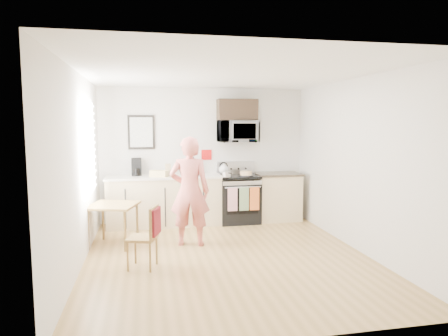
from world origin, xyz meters
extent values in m
plane|color=olive|center=(0.00, 0.00, 0.00)|extent=(4.60, 4.60, 0.00)
cube|color=silver|center=(0.00, 2.30, 1.30)|extent=(4.00, 0.04, 2.60)
cube|color=silver|center=(0.00, -2.30, 1.30)|extent=(4.00, 0.04, 2.60)
cube|color=silver|center=(-2.00, 0.00, 1.30)|extent=(0.04, 4.60, 2.60)
cube|color=silver|center=(2.00, 0.00, 1.30)|extent=(0.04, 4.60, 2.60)
cube|color=white|center=(0.00, 0.00, 2.60)|extent=(4.00, 4.60, 0.04)
cube|color=silver|center=(-1.98, 0.80, 1.55)|extent=(0.02, 1.40, 1.50)
cube|color=white|center=(-1.97, 0.80, 1.55)|extent=(0.01, 1.30, 1.40)
cube|color=#D8B78A|center=(-0.80, 2.00, 0.45)|extent=(2.10, 0.60, 0.90)
cube|color=beige|center=(-0.80, 2.00, 0.92)|extent=(2.14, 0.64, 0.04)
cube|color=#D8B78A|center=(1.43, 2.00, 0.45)|extent=(0.84, 0.60, 0.90)
cube|color=black|center=(1.43, 2.00, 0.92)|extent=(0.88, 0.64, 0.04)
cube|color=black|center=(0.63, 1.97, 0.39)|extent=(0.76, 0.65, 0.77)
cube|color=black|center=(0.63, 1.66, 0.45)|extent=(0.61, 0.02, 0.45)
cube|color=#B3B3B8|center=(0.63, 1.66, 0.78)|extent=(0.74, 0.02, 0.14)
cylinder|color=#B3B3B8|center=(0.63, 1.61, 0.74)|extent=(0.68, 0.02, 0.02)
cube|color=black|center=(0.63, 1.97, 0.90)|extent=(0.76, 0.65, 0.04)
cube|color=#B3B3B8|center=(0.63, 2.25, 1.04)|extent=(0.76, 0.08, 0.24)
cube|color=silver|center=(0.43, 1.61, 0.52)|extent=(0.18, 0.02, 0.44)
cube|color=#62774F|center=(0.65, 1.61, 0.52)|extent=(0.18, 0.02, 0.44)
cube|color=#C2451D|center=(0.85, 1.61, 0.52)|extent=(0.18, 0.02, 0.44)
imported|color=#B3B3B8|center=(0.63, 2.08, 1.76)|extent=(0.76, 0.51, 0.42)
cube|color=black|center=(0.63, 2.12, 2.18)|extent=(0.76, 0.35, 0.40)
cube|color=black|center=(-1.20, 2.28, 1.75)|extent=(0.50, 0.03, 0.65)
cube|color=#A0A59C|center=(-1.20, 2.26, 1.75)|extent=(0.42, 0.01, 0.56)
cube|color=#B40F0F|center=(0.05, 2.28, 1.30)|extent=(0.20, 0.02, 0.20)
imported|color=#BD3E34|center=(-0.47, 0.67, 0.86)|extent=(0.70, 0.53, 1.72)
cube|color=brown|center=(-1.65, 0.88, 0.64)|extent=(0.70, 0.70, 0.04)
cylinder|color=brown|center=(-2.01, 0.68, 0.31)|extent=(0.04, 0.04, 0.62)
cylinder|color=brown|center=(-1.46, 0.52, 0.31)|extent=(0.04, 0.04, 0.62)
cylinder|color=brown|center=(-1.84, 1.24, 0.31)|extent=(0.04, 0.04, 0.62)
cylinder|color=brown|center=(-1.29, 1.07, 0.31)|extent=(0.04, 0.04, 0.62)
cube|color=brown|center=(-1.20, -0.22, 0.40)|extent=(0.44, 0.44, 0.04)
cube|color=brown|center=(-1.04, -0.27, 0.62)|extent=(0.14, 0.35, 0.42)
cube|color=#4F0D0F|center=(-1.02, -0.28, 0.63)|extent=(0.15, 0.32, 0.35)
cylinder|color=brown|center=(-1.39, -0.32, 0.19)|extent=(0.03, 0.03, 0.39)
cylinder|color=brown|center=(-1.10, -0.41, 0.19)|extent=(0.03, 0.03, 0.39)
cylinder|color=brown|center=(-1.29, -0.03, 0.19)|extent=(0.03, 0.03, 0.39)
cylinder|color=brown|center=(-1.01, -0.12, 0.19)|extent=(0.03, 0.03, 0.39)
cube|color=brown|center=(-0.25, 2.15, 1.05)|extent=(0.15, 0.17, 0.23)
cylinder|color=#B40F0F|center=(-0.35, 2.14, 1.01)|extent=(0.11, 0.11, 0.14)
imported|color=white|center=(-0.82, 2.08, 0.96)|extent=(0.23, 0.23, 0.05)
cube|color=tan|center=(-0.72, 1.97, 1.05)|extent=(0.10, 0.10, 0.23)
cube|color=black|center=(-1.30, 2.17, 1.10)|extent=(0.18, 0.23, 0.32)
cylinder|color=black|center=(-1.30, 2.07, 1.02)|extent=(0.12, 0.12, 0.12)
cube|color=#E0BF75|center=(-0.90, 1.90, 1.00)|extent=(0.35, 0.28, 0.12)
cylinder|color=black|center=(0.73, 1.80, 0.93)|extent=(0.27, 0.27, 0.01)
cylinder|color=tan|center=(0.73, 1.80, 0.98)|extent=(0.22, 0.22, 0.07)
sphere|color=white|center=(0.37, 2.16, 1.02)|extent=(0.19, 0.19, 0.19)
cone|color=white|center=(0.37, 2.16, 1.12)|extent=(0.06, 0.06, 0.06)
torus|color=black|center=(0.37, 2.16, 1.08)|extent=(0.17, 0.02, 0.17)
cylinder|color=#B3B3B8|center=(0.35, 1.76, 0.97)|extent=(0.19, 0.19, 0.09)
cylinder|color=black|center=(0.37, 1.62, 1.01)|extent=(0.04, 0.17, 0.02)
camera|label=1|loc=(-1.13, -5.47, 1.91)|focal=32.00mm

